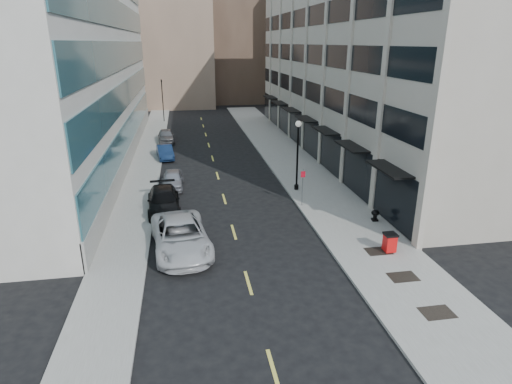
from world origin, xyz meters
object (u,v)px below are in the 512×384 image
object	(u,v)px
car_silver_sedan	(173,179)
car_grey_sedan	(166,136)
car_white_van	(181,236)
car_blue_sedan	(165,152)
lamppost	(298,149)
sign_post	(303,182)
traffic_signal	(161,82)
trash_bin	(390,242)
car_black_pickup	(164,201)
urn_planter	(375,214)

from	to	relation	value
car_silver_sedan	car_grey_sedan	bearing A→B (deg)	95.01
car_white_van	car_blue_sedan	size ratio (longest dim) A/B	1.54
lamppost	sign_post	distance (m)	3.79
traffic_signal	sign_post	distance (m)	38.36
car_silver_sedan	sign_post	distance (m)	10.91
trash_bin	sign_post	world-z (taller)	sign_post
traffic_signal	car_black_pickup	bearing A→B (deg)	-88.15
car_grey_sedan	trash_bin	bearing A→B (deg)	-69.71
car_blue_sedan	car_silver_sedan	bearing A→B (deg)	-92.11
car_black_pickup	car_blue_sedan	size ratio (longest dim) A/B	1.27
car_grey_sedan	trash_bin	world-z (taller)	car_grey_sedan
car_silver_sedan	sign_post	xyz separation A→B (m)	(9.10, -5.92, 1.15)
car_white_van	car_silver_sedan	world-z (taller)	car_white_van
traffic_signal	car_black_pickup	xyz separation A→B (m)	(1.15, -35.77, -4.95)
car_silver_sedan	car_blue_sedan	size ratio (longest dim) A/B	0.99
car_black_pickup	lamppost	bearing A→B (deg)	11.17
car_black_pickup	car_grey_sedan	size ratio (longest dim) A/B	1.18
car_black_pickup	sign_post	bearing A→B (deg)	-8.09
car_silver_sedan	car_white_van	bearing A→B (deg)	-85.37
car_black_pickup	car_blue_sedan	xyz separation A→B (m)	(-0.35, 14.48, -0.08)
urn_planter	car_blue_sedan	bearing A→B (deg)	126.52
car_black_pickup	sign_post	distance (m)	9.74
traffic_signal	lamppost	bearing A→B (deg)	-71.21
car_blue_sedan	trash_bin	distance (m)	26.37
car_white_van	car_blue_sedan	bearing A→B (deg)	87.67
car_blue_sedan	urn_planter	size ratio (longest dim) A/B	5.80
car_white_van	car_blue_sedan	distance (m)	20.77
car_white_van	trash_bin	xyz separation A→B (m)	(11.35, -2.32, -0.16)
car_silver_sedan	car_blue_sedan	world-z (taller)	car_silver_sedan
urn_planter	car_white_van	bearing A→B (deg)	-171.27
sign_post	urn_planter	size ratio (longest dim) A/B	3.73
car_white_van	car_grey_sedan	world-z (taller)	car_white_van
car_black_pickup	car_silver_sedan	bearing A→B (deg)	80.70
car_white_van	car_grey_sedan	distance (m)	28.24
car_black_pickup	trash_bin	xyz separation A→B (m)	(12.50, -8.55, -0.04)
car_white_van	car_blue_sedan	xyz separation A→B (m)	(-1.50, 20.72, -0.21)
traffic_signal	car_silver_sedan	bearing A→B (deg)	-86.83
trash_bin	car_grey_sedan	bearing A→B (deg)	112.14
car_white_van	sign_post	bearing A→B (deg)	25.93
car_black_pickup	car_blue_sedan	distance (m)	14.49
car_white_van	car_silver_sedan	distance (m)	11.33
car_blue_sedan	car_grey_sedan	size ratio (longest dim) A/B	0.93
trash_bin	urn_planter	distance (m)	4.36
car_white_van	lamppost	xyz separation A→B (m)	(8.99, 8.82, 2.51)
car_white_van	sign_post	xyz separation A→B (m)	(8.50, 5.40, 0.96)
car_grey_sedan	trash_bin	distance (m)	33.14
car_white_van	car_black_pickup	xyz separation A→B (m)	(-1.15, 6.23, -0.13)
car_grey_sedan	car_black_pickup	bearing A→B (deg)	-91.53
lamppost	sign_post	size ratio (longest dim) A/B	2.07
traffic_signal	urn_planter	distance (m)	43.02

